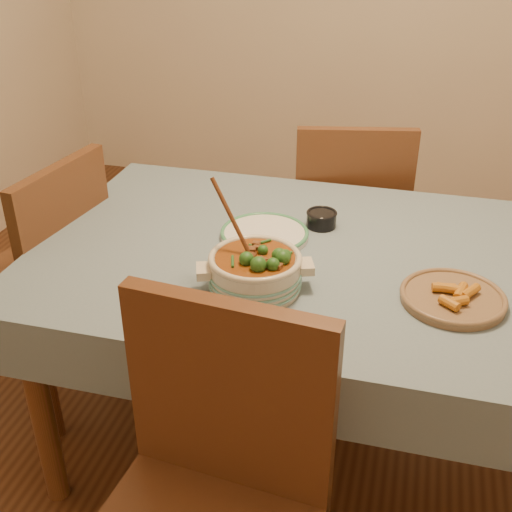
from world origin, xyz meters
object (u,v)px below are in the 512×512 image
(condiment_bowl, at_px, (322,218))
(chair_near, at_px, (210,500))
(chair_far, at_px, (348,217))
(chair_left, at_px, (46,273))
(dining_table, at_px, (315,280))
(fried_plate, at_px, (453,296))
(stew_casserole, at_px, (255,268))
(white_plate, at_px, (264,234))

(condiment_bowl, distance_m, chair_near, 0.98)
(chair_far, height_order, chair_left, chair_left)
(dining_table, height_order, chair_left, chair_left)
(dining_table, height_order, fried_plate, fried_plate)
(chair_far, bearing_deg, fried_plate, 100.77)
(dining_table, xyz_separation_m, chair_left, (-0.94, 0.01, -0.13))
(stew_casserole, bearing_deg, chair_left, 163.27)
(white_plate, xyz_separation_m, chair_far, (0.19, 0.66, -0.23))
(fried_plate, bearing_deg, condiment_bowl, 139.39)
(chair_far, distance_m, chair_left, 1.19)
(condiment_bowl, bearing_deg, chair_near, -93.96)
(dining_table, bearing_deg, chair_near, -96.16)
(chair_far, bearing_deg, dining_table, 76.92)
(white_plate, xyz_separation_m, condiment_bowl, (0.16, 0.12, 0.02))
(stew_casserole, xyz_separation_m, condiment_bowl, (0.11, 0.41, -0.03))
(chair_near, bearing_deg, dining_table, 89.48)
(white_plate, distance_m, chair_left, 0.80)
(stew_casserole, relative_size, condiment_bowl, 2.78)
(stew_casserole, distance_m, fried_plate, 0.52)
(condiment_bowl, xyz_separation_m, chair_near, (-0.07, -0.95, -0.22))
(dining_table, bearing_deg, chair_left, 179.38)
(chair_far, bearing_deg, chair_left, 24.65)
(condiment_bowl, bearing_deg, white_plate, -142.63)
(dining_table, bearing_deg, condiment_bowl, 95.59)
(white_plate, relative_size, chair_far, 0.35)
(stew_casserole, height_order, condiment_bowl, stew_casserole)
(dining_table, xyz_separation_m, stew_casserole, (-0.13, -0.23, 0.15))
(dining_table, bearing_deg, chair_far, 88.98)
(condiment_bowl, distance_m, chair_left, 0.97)
(chair_near, bearing_deg, fried_plate, 57.89)
(dining_table, distance_m, stew_casserole, 0.31)
(fried_plate, xyz_separation_m, chair_near, (-0.47, -0.61, -0.21))
(dining_table, height_order, chair_near, chair_near)
(dining_table, bearing_deg, fried_plate, -23.35)
(chair_near, xyz_separation_m, chair_left, (-0.86, 0.79, -0.02))
(stew_casserole, xyz_separation_m, chair_far, (0.14, 0.96, -0.28))
(white_plate, bearing_deg, chair_near, -83.77)
(dining_table, distance_m, fried_plate, 0.44)
(dining_table, distance_m, chair_near, 0.79)
(fried_plate, bearing_deg, chair_near, -127.74)
(condiment_bowl, distance_m, fried_plate, 0.53)
(white_plate, bearing_deg, condiment_bowl, 37.37)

